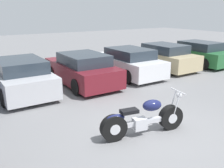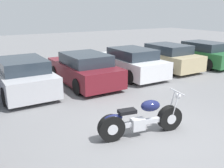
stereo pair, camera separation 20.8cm
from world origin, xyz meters
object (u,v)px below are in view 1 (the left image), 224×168
(parked_car_maroon, at_px, (82,70))
(parked_car_green, at_px, (197,53))
(parked_car_white, at_px, (127,63))
(parked_car_silver, at_px, (20,77))
(parked_car_champagne, at_px, (162,57))
(motorcycle, at_px, (143,119))

(parked_car_maroon, xyz_separation_m, parked_car_green, (7.57, 0.08, 0.00))
(parked_car_white, bearing_deg, parked_car_green, -0.81)
(parked_car_silver, xyz_separation_m, parked_car_champagne, (7.57, 0.15, 0.00))
(motorcycle, height_order, parked_car_green, parked_car_green)
(motorcycle, bearing_deg, parked_car_white, 57.45)
(parked_car_champagne, height_order, parked_car_green, same)
(parked_car_maroon, distance_m, parked_car_white, 2.53)
(parked_car_white, xyz_separation_m, parked_car_green, (5.05, -0.07, 0.00))
(motorcycle, xyz_separation_m, parked_car_champagne, (5.82, 5.37, 0.21))
(motorcycle, relative_size, parked_car_white, 0.56)
(parked_car_maroon, height_order, parked_car_champagne, same)
(parked_car_silver, bearing_deg, parked_car_white, -0.72)
(parked_car_maroon, xyz_separation_m, parked_car_white, (2.52, 0.15, 0.00))
(motorcycle, xyz_separation_m, parked_car_silver, (-1.76, 5.22, 0.21))
(parked_car_champagne, xyz_separation_m, parked_car_green, (2.52, -0.28, 0.00))
(parked_car_white, distance_m, parked_car_green, 5.05)
(parked_car_champagne, distance_m, parked_car_green, 2.54)
(parked_car_champagne, bearing_deg, parked_car_silver, -178.87)
(parked_car_silver, distance_m, parked_car_champagne, 7.57)
(motorcycle, xyz_separation_m, parked_car_maroon, (0.77, 5.01, 0.21))
(parked_car_silver, height_order, parked_car_maroon, same)
(parked_car_green, bearing_deg, parked_car_champagne, 173.58)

